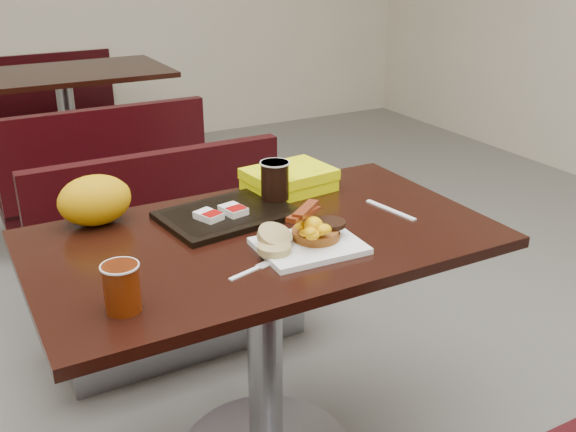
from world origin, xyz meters
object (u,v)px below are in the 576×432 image
fork (245,273)px  platter (309,246)px  coffee_cup_far (275,180)px  table_far (70,134)px  bench_near_n (180,261)px  bench_far_n (48,112)px  coffee_cup_near (122,288)px  tray (227,214)px  paper_bag (95,200)px  knife (391,210)px  pancake_stack (316,233)px  table_near (265,354)px  clamshell (289,180)px  bench_far_s (99,170)px  hashbrown_sleeve_right (233,210)px  hashbrown_sleeve_left (209,216)px

fork → platter: bearing=-3.3°
coffee_cup_far → table_far: bearing=93.0°
bench_near_n → bench_far_n: (0.00, 2.60, 0.00)m
coffee_cup_near → bench_far_n: bearing=83.0°
tray → paper_bag: paper_bag is taller
bench_far_n → fork: fork is taller
knife → pancake_stack: bearing=-83.5°
table_near → clamshell: 0.53m
bench_far_s → hashbrown_sleeve_right: (-0.03, -1.77, 0.42)m
bench_far_s → tray: (-0.04, -1.75, 0.40)m
table_near → platter: platter is taller
clamshell → paper_bag: paper_bag is taller
bench_far_n → knife: bearing=-83.3°
hashbrown_sleeve_right → clamshell: (0.24, 0.13, 0.01)m
table_near → knife: knife is taller
bench_far_s → knife: 2.01m
knife → coffee_cup_far: coffee_cup_far is taller
pancake_stack → knife: bearing=15.8°
table_near → bench_near_n: bearing=90.0°
table_far → tray: bearing=-90.9°
paper_bag → knife: bearing=-22.2°
fork → bench_far_n: bearing=71.4°
table_far → platter: bearing=-88.7°
platter → coffee_cup_near: coffee_cup_near is taller
platter → knife: size_ratio=1.38×
platter → paper_bag: size_ratio=1.29×
hashbrown_sleeve_right → fork: bearing=-120.9°
table_near → tray: tray is taller
platter → paper_bag: 0.60m
bench_near_n → fork: fork is taller
hashbrown_sleeve_left → paper_bag: (-0.26, 0.15, 0.04)m
bench_far_s → hashbrown_sleeve_left: bearing=-93.3°
bench_near_n → bench_far_s: bearing=90.0°
bench_far_n → paper_bag: 3.08m
table_far → hashbrown_sleeve_left: size_ratio=16.92×
pancake_stack → coffee_cup_near: 0.53m
hashbrown_sleeve_left → coffee_cup_near: bearing=-155.2°
pancake_stack → hashbrown_sleeve_right: 0.27m
pancake_stack → knife: 0.31m
bench_near_n → pancake_stack: 0.92m
table_near → knife: size_ratio=6.55×
coffee_cup_near → paper_bag: bearing=82.6°
bench_far_s → paper_bag: size_ratio=5.09×
platter → hashbrown_sleeve_left: (-0.16, 0.26, 0.02)m
pancake_stack → fork: 0.24m
table_near → bench_far_s: bearing=90.0°
coffee_cup_far → hashbrown_sleeve_left: bearing=-167.8°
table_near → clamshell: (0.22, 0.26, 0.41)m
platter → tray: bearing=111.6°
fork → pancake_stack: bearing=-0.4°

